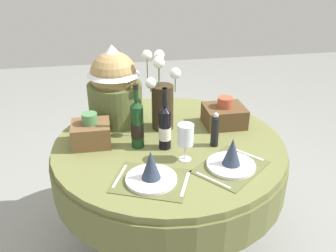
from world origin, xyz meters
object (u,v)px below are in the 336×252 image
pepper_mill (215,131)px  wine_bottle_centre (165,127)px  place_setting_right (231,159)px  gift_tub_back_left (114,82)px  dining_table (169,164)px  woven_basket_side_right (224,115)px  flower_vase (162,98)px  wine_glass_right (186,135)px  wine_bottle_left (137,124)px  woven_basket_side_left (91,133)px  place_setting_left (151,173)px

pepper_mill → wine_bottle_centre: bearing=175.1°
place_setting_right → pepper_mill: (-0.02, 0.22, 0.04)m
gift_tub_back_left → dining_table: bearing=-49.1°
woven_basket_side_right → wine_bottle_centre: bearing=-152.0°
flower_vase → wine_glass_right: (0.06, -0.37, -0.05)m
place_setting_right → woven_basket_side_right: 0.47m
flower_vase → wine_bottle_left: 0.26m
wine_bottle_centre → pepper_mill: wine_bottle_centre is taller
wine_glass_right → woven_basket_side_left: 0.54m
place_setting_right → gift_tub_back_left: 0.85m
wine_bottle_left → woven_basket_side_left: (-0.25, 0.07, -0.07)m
dining_table → wine_bottle_centre: size_ratio=3.82×
place_setting_left → pepper_mill: (0.38, 0.27, 0.04)m
wine_glass_right → woven_basket_side_left: bearing=152.3°
place_setting_left → gift_tub_back_left: size_ratio=0.87×
flower_vase → woven_basket_side_right: flower_vase is taller
dining_table → flower_vase: (-0.01, 0.17, 0.34)m
flower_vase → wine_bottle_centre: flower_vase is taller
wine_bottle_centre → woven_basket_side_left: 0.41m
pepper_mill → woven_basket_side_left: 0.67m
flower_vase → woven_basket_side_right: 0.40m
wine_bottle_centre → place_setting_left: bearing=-111.1°
wine_glass_right → pepper_mill: bearing=31.1°
place_setting_left → dining_table: bearing=67.6°
woven_basket_side_left → woven_basket_side_right: bearing=7.3°
pepper_mill → gift_tub_back_left: bearing=141.6°
wine_bottle_left → woven_basket_side_right: wine_bottle_left is taller
place_setting_left → pepper_mill: size_ratio=2.11×
dining_table → wine_glass_right: bearing=-76.5°
dining_table → pepper_mill: bearing=-20.2°
dining_table → woven_basket_side_right: size_ratio=5.47×
wine_bottle_centre → woven_basket_side_right: wine_bottle_centre is taller
flower_vase → gift_tub_back_left: size_ratio=0.95×
flower_vase → wine_bottle_centre: 0.25m
wine_bottle_centre → woven_basket_side_left: size_ratio=1.66×
pepper_mill → wine_glass_right: bearing=-148.9°
wine_glass_right → woven_basket_side_right: 0.48m
place_setting_right → gift_tub_back_left: bearing=130.1°
pepper_mill → gift_tub_back_left: gift_tub_back_left is taller
flower_vase → place_setting_left: bearing=-104.3°
place_setting_left → place_setting_right: same height
place_setting_left → woven_basket_side_left: 0.49m
place_setting_left → pepper_mill: pepper_mill is taller
gift_tub_back_left → wine_bottle_left: bearing=-73.8°
place_setting_left → wine_bottle_left: size_ratio=1.16×
woven_basket_side_right → gift_tub_back_left: bearing=165.1°
wine_bottle_centre → place_setting_right: bearing=-40.6°
flower_vase → gift_tub_back_left: gift_tub_back_left is taller
wine_bottle_left → gift_tub_back_left: bearing=106.2°
place_setting_left → woven_basket_side_right: (0.51, 0.51, 0.02)m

